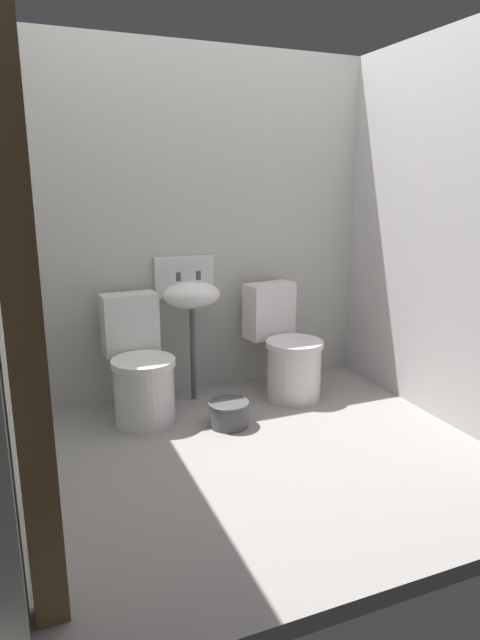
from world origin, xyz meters
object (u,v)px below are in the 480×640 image
wooden_door_post (20,285)px  bucket (229,413)px  toilet_left (140,370)px  sink (190,293)px  toilet_right (286,351)px

wooden_door_post → bucket: size_ratio=9.11×
toilet_left → sink: (0.40, 0.19, 0.43)m
wooden_door_post → toilet_left: wooden_door_post is taller
toilet_right → wooden_door_post: bearing=30.9°
toilet_left → bucket: 0.63m
sink → toilet_right: bearing=-16.2°
sink → bucket: sink is taller
wooden_door_post → toilet_right: wooden_door_post is taller
toilet_right → sink: 0.80m
wooden_door_post → toilet_right: size_ratio=3.05×
sink → bucket: 0.86m
toilet_right → sink: bearing=-27.7°
wooden_door_post → toilet_left: bearing=67.1°
bucket → toilet_right: bearing=31.1°
bucket → sink: bearing=97.8°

